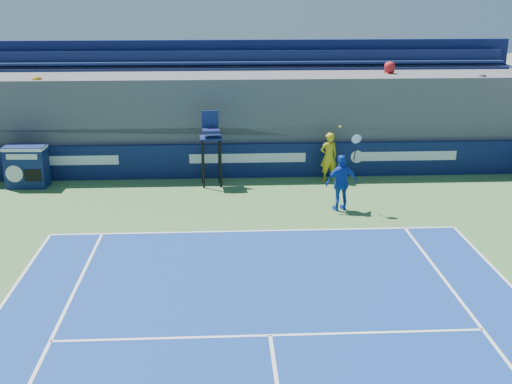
{
  "coord_description": "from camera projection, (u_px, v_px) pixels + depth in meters",
  "views": [
    {
      "loc": [
        -0.83,
        -4.32,
        6.31
      ],
      "look_at": [
        0.0,
        11.5,
        1.25
      ],
      "focal_mm": 45.0,
      "sensor_mm": 36.0,
      "label": 1
    }
  ],
  "objects": [
    {
      "name": "stadium_seating",
      "position": [
        245.0,
        114.0,
        23.73
      ],
      "size": [
        21.0,
        4.05,
        4.4
      ],
      "color": "#4B4B50",
      "rests_on": "ground"
    },
    {
      "name": "back_hoarding",
      "position": [
        248.0,
        161.0,
        22.15
      ],
      "size": [
        20.4,
        0.21,
        1.2
      ],
      "color": "#0C1745",
      "rests_on": "ground"
    },
    {
      "name": "tennis_player",
      "position": [
        342.0,
        183.0,
        18.78
      ],
      "size": [
        1.05,
        0.64,
        2.57
      ],
      "color": "#1644B3",
      "rests_on": "apron"
    },
    {
      "name": "umpire_chair",
      "position": [
        211.0,
        141.0,
        21.0
      ],
      "size": [
        0.76,
        0.76,
        2.48
      ],
      "color": "black",
      "rests_on": "ground"
    },
    {
      "name": "ball_person",
      "position": [
        329.0,
        157.0,
        21.69
      ],
      "size": [
        0.68,
        0.52,
        1.67
      ],
      "primitive_type": "imported",
      "rotation": [
        0.0,
        0.0,
        3.36
      ],
      "color": "gold",
      "rests_on": "apron"
    },
    {
      "name": "match_clock",
      "position": [
        26.0,
        165.0,
        21.05
      ],
      "size": [
        1.35,
        0.79,
        1.4
      ],
      "color": "#0F1E4E",
      "rests_on": "ground"
    }
  ]
}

